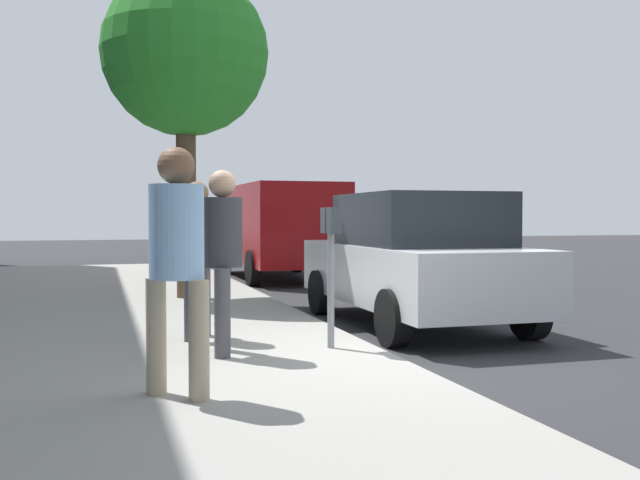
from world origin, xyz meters
name	(u,v)px	position (x,y,z in m)	size (l,w,h in m)	color
ground_plane	(387,366)	(0.00, 0.00, 0.00)	(80.00, 80.00, 0.00)	#2B2B2D
sidewalk_slab	(62,379)	(0.00, 3.00, 0.07)	(28.00, 6.00, 0.15)	gray
parking_meter	(331,247)	(0.34, 0.47, 1.17)	(0.36, 0.12, 1.41)	gray
pedestrian_at_meter	(222,246)	(0.34, 1.56, 1.19)	(0.53, 0.38, 1.76)	#47474C
pedestrian_bystander	(177,249)	(-1.21, 2.15, 1.24)	(0.43, 0.43, 1.82)	tan
parking_officer	(197,247)	(1.30, 1.67, 1.14)	(0.47, 0.37, 1.70)	#47474C
parked_sedan_near	(415,259)	(2.31, -1.35, 0.89)	(4.42, 2.01, 1.77)	silver
parked_van_far	(277,225)	(10.08, -1.35, 1.26)	(5.22, 2.15, 2.18)	maroon
street_tree	(185,55)	(5.32, 1.33, 4.07)	(2.68, 2.68, 5.29)	brown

